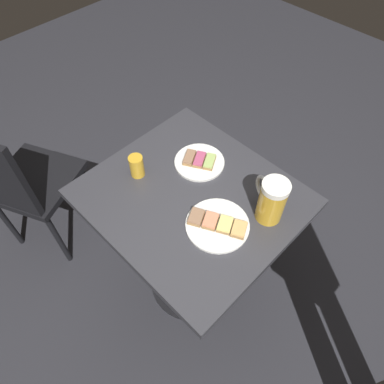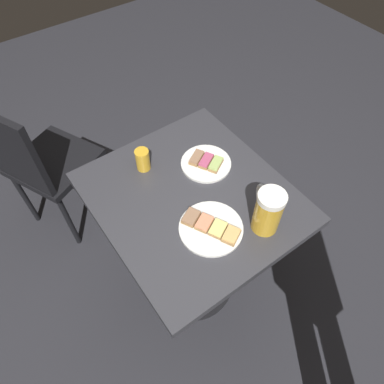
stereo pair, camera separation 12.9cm
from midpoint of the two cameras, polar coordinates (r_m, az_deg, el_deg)
name	(u,v)px [view 1 (the left image)]	position (r m, az deg, el deg)	size (l,w,h in m)	color
ground_plane	(192,280)	(1.98, -1.93, -14.08)	(6.00, 6.00, 0.00)	#28282D
cafe_table	(192,221)	(1.46, -2.55, -4.91)	(0.67, 0.74, 0.76)	black
plate_near	(199,161)	(1.40, -1.44, 4.77)	(0.20, 0.20, 0.03)	white
plate_far	(218,224)	(1.23, 1.11, -5.40)	(0.22, 0.22, 0.03)	white
beer_mug	(271,200)	(1.21, 9.62, -1.47)	(0.10, 0.15, 0.17)	gold
beer_glass_small	(137,166)	(1.37, -11.57, 3.94)	(0.05, 0.05, 0.09)	gold
cafe_chair	(22,182)	(1.89, -27.46, 1.30)	(0.50, 0.50, 0.89)	black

